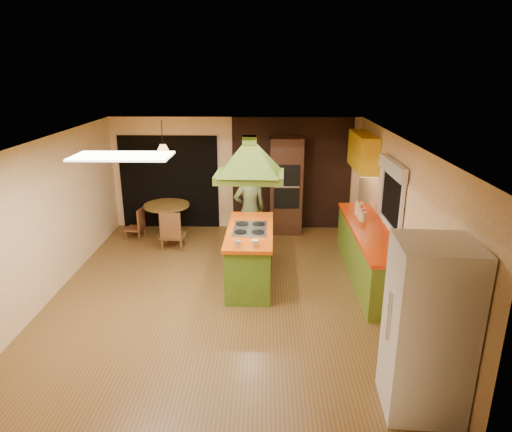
{
  "coord_description": "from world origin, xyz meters",
  "views": [
    {
      "loc": [
        0.67,
        -6.71,
        3.54
      ],
      "look_at": [
        0.51,
        0.54,
        1.15
      ],
      "focal_mm": 32.0,
      "sensor_mm": 36.0,
      "label": 1
    }
  ],
  "objects_px": {
    "refrigerator": "(428,329)",
    "kitchen_island": "(250,255)",
    "canister_large": "(359,209)",
    "wall_oven": "(286,186)",
    "man": "(250,210)",
    "dining_table": "(167,214)"
  },
  "relations": [
    {
      "from": "refrigerator",
      "to": "kitchen_island",
      "type": "bearing_deg",
      "value": 126.06
    },
    {
      "from": "refrigerator",
      "to": "canister_large",
      "type": "xyz_separation_m",
      "value": [
        0.05,
        3.94,
        0.08
      ]
    },
    {
      "from": "kitchen_island",
      "to": "wall_oven",
      "type": "bearing_deg",
      "value": 75.12
    },
    {
      "from": "canister_large",
      "to": "man",
      "type": "bearing_deg",
      "value": 169.54
    },
    {
      "from": "canister_large",
      "to": "refrigerator",
      "type": "bearing_deg",
      "value": -90.66
    },
    {
      "from": "refrigerator",
      "to": "wall_oven",
      "type": "relative_size",
      "value": 0.91
    },
    {
      "from": "dining_table",
      "to": "canister_large",
      "type": "height_order",
      "value": "canister_large"
    },
    {
      "from": "kitchen_island",
      "to": "man",
      "type": "xyz_separation_m",
      "value": [
        -0.05,
        1.3,
        0.4
      ]
    },
    {
      "from": "kitchen_island",
      "to": "wall_oven",
      "type": "relative_size",
      "value": 0.91
    },
    {
      "from": "kitchen_island",
      "to": "refrigerator",
      "type": "xyz_separation_m",
      "value": [
        1.94,
        -3.02,
        0.48
      ]
    },
    {
      "from": "refrigerator",
      "to": "dining_table",
      "type": "xyz_separation_m",
      "value": [
        -3.8,
        5.16,
        -0.45
      ]
    },
    {
      "from": "refrigerator",
      "to": "man",
      "type": "bearing_deg",
      "value": 118.06
    },
    {
      "from": "wall_oven",
      "to": "dining_table",
      "type": "relative_size",
      "value": 2.18
    },
    {
      "from": "dining_table",
      "to": "refrigerator",
      "type": "bearing_deg",
      "value": -53.62
    },
    {
      "from": "refrigerator",
      "to": "canister_large",
      "type": "bearing_deg",
      "value": 92.64
    },
    {
      "from": "man",
      "to": "canister_large",
      "type": "bearing_deg",
      "value": 149.32
    },
    {
      "from": "man",
      "to": "canister_large",
      "type": "distance_m",
      "value": 2.08
    },
    {
      "from": "canister_large",
      "to": "dining_table",
      "type": "bearing_deg",
      "value": 162.4
    },
    {
      "from": "refrigerator",
      "to": "wall_oven",
      "type": "xyz_separation_m",
      "value": [
        -1.24,
        5.53,
        0.1
      ]
    },
    {
      "from": "man",
      "to": "wall_oven",
      "type": "relative_size",
      "value": 0.83
    },
    {
      "from": "kitchen_island",
      "to": "canister_large",
      "type": "relative_size",
      "value": 8.17
    },
    {
      "from": "kitchen_island",
      "to": "dining_table",
      "type": "height_order",
      "value": "kitchen_island"
    }
  ]
}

